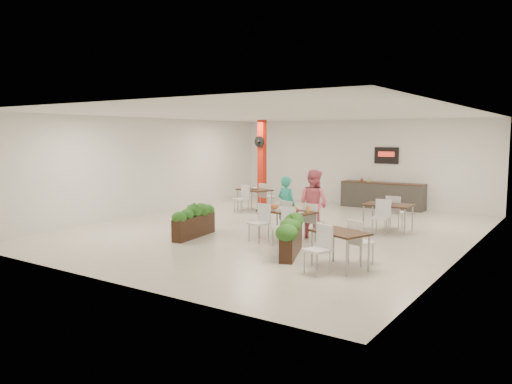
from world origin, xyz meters
TOP-DOWN VIEW (x-y plane):
  - ground at (0.00, 0.00)m, footprint 12.00×12.00m
  - room_shell at (0.00, 0.00)m, footprint 10.10×12.10m
  - red_column at (-3.00, 3.79)m, footprint 0.40×0.41m
  - service_counter at (1.00, 5.65)m, footprint 3.00×0.64m
  - main_table at (0.96, -1.11)m, footprint 1.52×1.82m
  - diner_man at (0.57, -0.46)m, footprint 0.63×0.47m
  - diner_woman at (1.37, -0.46)m, footprint 0.96×0.81m
  - planter_left at (-1.22, -2.10)m, footprint 0.61×1.75m
  - planter_right at (1.84, -2.39)m, footprint 0.91×1.68m
  - side_table_a at (-2.54, 2.61)m, footprint 1.33×1.67m
  - side_table_b at (2.66, 1.49)m, footprint 1.27×1.63m
  - side_table_c at (3.21, -2.87)m, footprint 1.26×1.66m

SIDE VIEW (x-z plane):
  - ground at x=0.00m, z-range 0.00..0.00m
  - planter_right at x=1.84m, z-range 0.02..0.94m
  - service_counter at x=1.00m, z-range -0.61..1.59m
  - planter_left at x=-1.22m, z-range 0.03..0.95m
  - side_table_c at x=3.21m, z-range 0.15..1.08m
  - side_table_a at x=-2.54m, z-range 0.17..1.09m
  - side_table_b at x=2.66m, z-range 0.17..1.10m
  - main_table at x=0.96m, z-range 0.17..1.10m
  - diner_man at x=0.57m, z-range 0.00..1.56m
  - diner_woman at x=1.37m, z-range 0.00..1.76m
  - red_column at x=-3.00m, z-range 0.04..3.24m
  - room_shell at x=0.00m, z-range 0.40..3.62m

